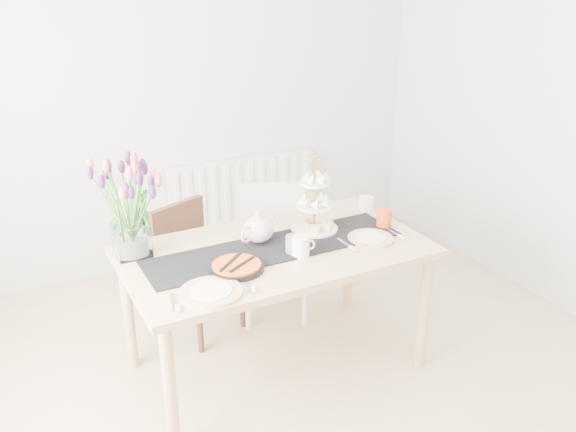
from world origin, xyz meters
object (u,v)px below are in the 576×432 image
mug_grey (293,245)px  tulip_vase (126,192)px  radiator (243,196)px  chair_brown (191,259)px  chair_white (273,240)px  cream_jug (366,203)px  teapot (259,229)px  plate_left (211,292)px  mug_orange (384,218)px  dining_table (276,261)px  tart_tin (237,267)px  plate_right (370,238)px  mug_white (301,246)px  cake_stand (314,212)px

mug_grey → tulip_vase: bearing=126.4°
radiator → chair_brown: bearing=-129.5°
chair_white → cream_jug: bearing=-18.3°
teapot → plate_left: (-0.43, -0.39, -0.07)m
tulip_vase → mug_orange: 1.44m
dining_table → tart_tin: tart_tin is taller
tart_tin → plate_left: (-0.20, -0.16, -0.01)m
radiator → mug_grey: mug_grey is taller
cream_jug → plate_right: bearing=-132.4°
chair_brown → mug_grey: mug_grey is taller
dining_table → chair_white: chair_white is taller
radiator → chair_white: chair_white is taller
chair_white → plate_left: 1.21m
teapot → mug_white: teapot is taller
tart_tin → chair_brown: bearing=88.8°
radiator → dining_table: same height
radiator → plate_left: size_ratio=4.11×
tulip_vase → radiator: bearing=47.3°
dining_table → mug_grey: 0.17m
tulip_vase → cake_stand: 1.03m
teapot → mug_grey: 0.22m
dining_table → chair_brown: bearing=112.6°
mug_white → plate_left: bearing=-158.0°
teapot → plate_right: size_ratio=1.05×
dining_table → teapot: bearing=116.9°
cake_stand → teapot: size_ratio=1.48×
cake_stand → mug_white: (-0.23, -0.25, -0.06)m
dining_table → teapot: 0.19m
tulip_vase → teapot: size_ratio=2.40×
mug_grey → mug_white: bearing=-98.0°
chair_white → plate_left: size_ratio=2.88×
radiator → plate_left: (-0.97, -1.85, 0.31)m
cream_jug → plate_right: size_ratio=0.35×
dining_table → chair_white: (0.28, 0.61, -0.19)m
tart_tin → radiator: bearing=65.4°
cream_jug → mug_grey: bearing=-165.7°
tart_tin → mug_orange: 0.97m
chair_brown → tulip_vase: 0.84m
chair_brown → dining_table: bearing=-89.8°
tart_tin → mug_white: (0.35, -0.01, 0.04)m
chair_white → cream_jug: chair_white is taller
radiator → chair_brown: size_ratio=1.49×
mug_orange → plate_left: size_ratio=0.36×
chair_brown → teapot: (0.22, -0.54, 0.37)m
tulip_vase → plate_right: (1.20, -0.42, -0.34)m
dining_table → plate_left: size_ratio=5.48×
mug_white → radiator: bearing=82.9°
tulip_vase → cake_stand: bearing=-9.7°
mug_white → cream_jug: bearing=36.1°
chair_brown → mug_grey: (0.32, -0.73, 0.33)m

